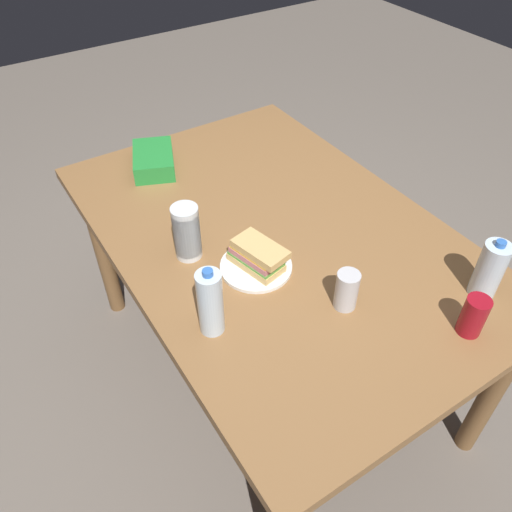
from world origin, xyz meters
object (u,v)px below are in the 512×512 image
object	(u,v)px
plastic_cup_stack	(187,232)
soda_can_silver	(347,290)
dining_table	(275,251)
sandwich	(257,256)
paper_plate	(256,266)
chip_bag	(154,160)
water_bottle_tall	(210,303)
water_bottle_spare	(490,270)
soda_can_red	(473,316)

from	to	relation	value
plastic_cup_stack	soda_can_silver	size ratio (longest dim) A/B	1.52
dining_table	soda_can_silver	size ratio (longest dim) A/B	12.70
plastic_cup_stack	sandwich	bearing A→B (deg)	41.17
dining_table	paper_plate	distance (m)	0.21
dining_table	chip_bag	distance (m)	0.61
paper_plate	sandwich	size ratio (longest dim) A/B	1.14
water_bottle_tall	water_bottle_spare	xyz separation A→B (m)	(0.31, 0.73, -0.01)
dining_table	soda_can_red	xyz separation A→B (m)	(0.63, 0.20, 0.15)
water_bottle_spare	soda_can_silver	world-z (taller)	water_bottle_spare
soda_can_red	chip_bag	xyz separation A→B (m)	(-1.21, -0.38, -0.03)
sandwich	plastic_cup_stack	xyz separation A→B (m)	(-0.17, -0.15, 0.04)
sandwich	water_bottle_spare	bearing A→B (deg)	48.61
water_bottle_spare	water_bottle_tall	bearing A→B (deg)	-112.80
dining_table	paper_plate	size ratio (longest dim) A/B	6.92
sandwich	plastic_cup_stack	size ratio (longest dim) A/B	1.06
plastic_cup_stack	water_bottle_spare	bearing A→B (deg)	46.73
sandwich	paper_plate	bearing A→B (deg)	-140.30
paper_plate	chip_bag	distance (m)	0.69
chip_bag	water_bottle_tall	size ratio (longest dim) A/B	1.04
plastic_cup_stack	water_bottle_spare	size ratio (longest dim) A/B	0.94
dining_table	sandwich	distance (m)	0.24
soda_can_red	plastic_cup_stack	xyz separation A→B (m)	(-0.69, -0.50, 0.03)
dining_table	plastic_cup_stack	size ratio (longest dim) A/B	8.38
water_bottle_tall	chip_bag	bearing A→B (deg)	166.32
soda_can_red	soda_can_silver	xyz separation A→B (m)	(-0.26, -0.22, 0.00)
sandwich	plastic_cup_stack	bearing A→B (deg)	-138.83
paper_plate	soda_can_silver	bearing A→B (deg)	26.24
chip_bag	water_bottle_tall	world-z (taller)	water_bottle_tall
paper_plate	sandwich	world-z (taller)	sandwich
sandwich	soda_can_silver	size ratio (longest dim) A/B	1.61
chip_bag	plastic_cup_stack	distance (m)	0.54
dining_table	soda_can_silver	distance (m)	0.41
water_bottle_tall	plastic_cup_stack	xyz separation A→B (m)	(-0.30, 0.08, -0.01)
soda_can_red	water_bottle_spare	world-z (taller)	water_bottle_spare
dining_table	soda_can_silver	bearing A→B (deg)	-2.85
water_bottle_spare	sandwich	bearing A→B (deg)	-131.39
paper_plate	soda_can_silver	xyz separation A→B (m)	(0.27, 0.13, 0.05)
chip_bag	soda_can_red	bearing A→B (deg)	-139.97
sandwich	chip_bag	xyz separation A→B (m)	(-0.69, -0.03, -0.02)
paper_plate	sandwich	xyz separation A→B (m)	(0.00, 0.00, 0.05)
water_bottle_tall	water_bottle_spare	size ratio (longest dim) A/B	1.12
water_bottle_tall	soda_can_silver	distance (m)	0.39
chip_bag	water_bottle_tall	distance (m)	0.85
sandwich	soda_can_silver	bearing A→B (deg)	26.05
dining_table	chip_bag	bearing A→B (deg)	-162.70
soda_can_red	water_bottle_tall	size ratio (longest dim) A/B	0.55
soda_can_silver	soda_can_red	bearing A→B (deg)	41.19
water_bottle_tall	soda_can_silver	size ratio (longest dim) A/B	1.81
paper_plate	water_bottle_tall	bearing A→B (deg)	-59.33
dining_table	sandwich	size ratio (longest dim) A/B	7.89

